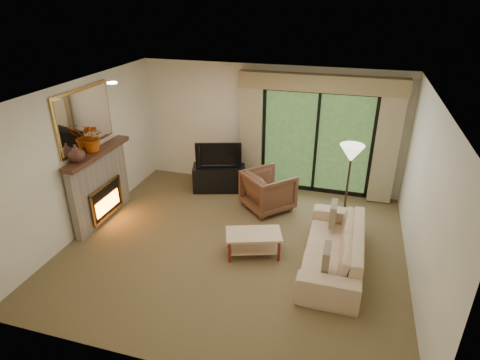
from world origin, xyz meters
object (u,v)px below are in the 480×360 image
(media_console, at_px, (219,178))
(armchair, at_px, (268,190))
(sofa, at_px, (334,247))
(coffee_table, at_px, (253,244))

(media_console, bearing_deg, armchair, -40.76)
(armchair, bearing_deg, media_console, 19.63)
(media_console, xyz_separation_m, armchair, (1.19, -0.52, 0.12))
(media_console, relative_size, sofa, 0.50)
(armchair, height_order, coffee_table, armchair)
(sofa, height_order, coffee_table, sofa)
(armchair, bearing_deg, coffee_table, 137.30)
(sofa, distance_m, coffee_table, 1.27)
(media_console, distance_m, armchair, 1.30)
(sofa, bearing_deg, armchair, -136.94)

